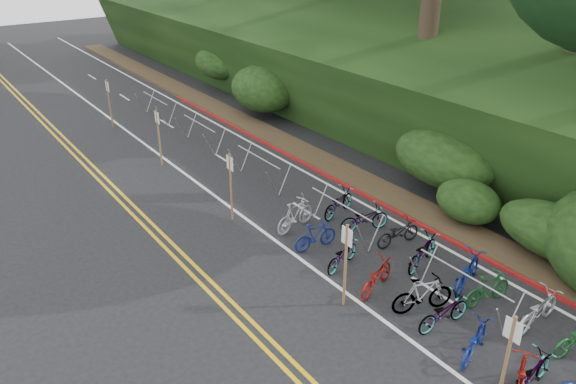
% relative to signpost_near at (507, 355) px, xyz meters
% --- Properties ---
extents(road_markings, '(7.47, 80.00, 0.01)m').
position_rel_signpost_near_xyz_m(road_markings, '(-0.42, 9.72, -1.34)').
color(road_markings, gold).
rests_on(road_markings, ground).
extents(red_curb, '(0.25, 28.00, 0.10)m').
position_rel_signpost_near_xyz_m(red_curb, '(4.65, 11.63, -1.29)').
color(red_curb, maroon).
rests_on(red_curb, ground).
extents(embankment, '(14.30, 48.14, 9.11)m').
position_rel_signpost_near_xyz_m(embankment, '(11.91, 18.67, 1.22)').
color(embankment, black).
rests_on(embankment, ground).
extents(bike_racks_rest, '(1.14, 23.00, 1.17)m').
position_rel_signpost_near_xyz_m(bike_racks_rest, '(1.95, 12.63, -0.49)').
color(bike_racks_rest, '#979A9F').
rests_on(bike_racks_rest, ground).
extents(signpost_near, '(0.08, 0.40, 2.34)m').
position_rel_signpost_near_xyz_m(signpost_near, '(0.00, 0.00, 0.00)').
color(signpost_near, brown).
rests_on(signpost_near, ground).
extents(signposts_rest, '(0.08, 18.40, 2.50)m').
position_rel_signpost_near_xyz_m(signposts_rest, '(-0.45, 13.63, 0.09)').
color(signposts_rest, brown).
rests_on(signposts_rest, ground).
extents(bike_front, '(1.37, 1.90, 1.13)m').
position_rel_signpost_near_xyz_m(bike_front, '(0.34, -0.22, -0.78)').
color(bike_front, maroon).
rests_on(bike_front, ground).
extents(bike_valet, '(3.55, 14.03, 1.10)m').
position_rel_signpost_near_xyz_m(bike_valet, '(1.95, 2.34, -0.86)').
color(bike_valet, navy).
rests_on(bike_valet, ground).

